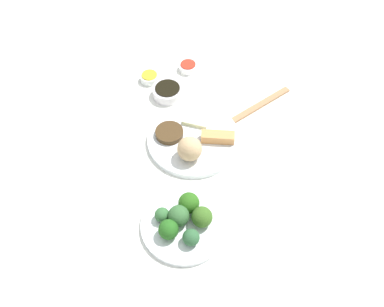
% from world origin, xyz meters
% --- Properties ---
extents(tabletop, '(2.20, 2.20, 0.02)m').
position_xyz_m(tabletop, '(0.00, 0.00, 0.01)').
color(tabletop, white).
rests_on(tabletop, ground).
extents(main_plate, '(0.27, 0.27, 0.02)m').
position_xyz_m(main_plate, '(0.00, 0.03, 0.03)').
color(main_plate, white).
rests_on(main_plate, tabletop).
extents(rice_scoop, '(0.07, 0.07, 0.07)m').
position_xyz_m(rice_scoop, '(-0.02, 0.10, 0.07)').
color(rice_scoop, tan).
rests_on(rice_scoop, main_plate).
extents(spring_roll, '(0.10, 0.06, 0.03)m').
position_xyz_m(spring_roll, '(-0.07, 0.01, 0.05)').
color(spring_roll, tan).
rests_on(spring_roll, main_plate).
extents(crab_rangoon_wonton, '(0.08, 0.07, 0.01)m').
position_xyz_m(crab_rangoon_wonton, '(0.02, -0.03, 0.04)').
color(crab_rangoon_wonton, beige).
rests_on(crab_rangoon_wonton, main_plate).
extents(stir_fry_heap, '(0.08, 0.08, 0.02)m').
position_xyz_m(stir_fry_heap, '(0.07, 0.05, 0.04)').
color(stir_fry_heap, '#453018').
rests_on(stir_fry_heap, main_plate).
extents(broccoli_plate, '(0.22, 0.22, 0.01)m').
position_xyz_m(broccoli_plate, '(-0.09, 0.30, 0.03)').
color(broccoli_plate, white).
rests_on(broccoli_plate, tabletop).
extents(broccoli_floret_0, '(0.05, 0.05, 0.05)m').
position_xyz_m(broccoli_floret_0, '(-0.07, 0.30, 0.06)').
color(broccoli_floret_0, '#356533').
rests_on(broccoli_floret_0, broccoli_plate).
extents(broccoli_floret_1, '(0.05, 0.05, 0.05)m').
position_xyz_m(broccoli_floret_1, '(-0.07, 0.34, 0.06)').
color(broccoli_floret_1, '#245E1B').
rests_on(broccoli_floret_1, broccoli_plate).
extents(broccoli_floret_2, '(0.04, 0.04, 0.04)m').
position_xyz_m(broccoli_floret_2, '(-0.12, 0.34, 0.05)').
color(broccoli_floret_2, '#2E5E36').
rests_on(broccoli_floret_2, broccoli_plate).
extents(broccoli_floret_3, '(0.04, 0.04, 0.04)m').
position_xyz_m(broccoli_floret_3, '(-0.03, 0.31, 0.05)').
color(broccoli_floret_3, '#366937').
rests_on(broccoli_floret_3, broccoli_plate).
extents(broccoli_floret_4, '(0.05, 0.05, 0.05)m').
position_xyz_m(broccoli_floret_4, '(-0.13, 0.28, 0.06)').
color(broccoli_floret_4, '#396420').
rests_on(broccoli_floret_4, broccoli_plate).
extents(broccoli_floret_5, '(0.05, 0.05, 0.05)m').
position_xyz_m(broccoli_floret_5, '(-0.08, 0.25, 0.06)').
color(broccoli_floret_5, '#2B6319').
rests_on(broccoli_floret_5, broccoli_plate).
extents(soy_sauce_bowl, '(0.09, 0.09, 0.03)m').
position_xyz_m(soy_sauce_bowl, '(0.15, -0.11, 0.04)').
color(soy_sauce_bowl, white).
rests_on(soy_sauce_bowl, tabletop).
extents(soy_sauce_bowl_liquid, '(0.08, 0.08, 0.00)m').
position_xyz_m(soy_sauce_bowl_liquid, '(0.15, -0.11, 0.05)').
color(soy_sauce_bowl_liquid, black).
rests_on(soy_sauce_bowl_liquid, soy_sauce_bowl).
extents(sauce_ramekin_hot_mustard, '(0.06, 0.06, 0.02)m').
position_xyz_m(sauce_ramekin_hot_mustard, '(0.24, -0.15, 0.03)').
color(sauce_ramekin_hot_mustard, white).
rests_on(sauce_ramekin_hot_mustard, tabletop).
extents(sauce_ramekin_hot_mustard_liquid, '(0.05, 0.05, 0.00)m').
position_xyz_m(sauce_ramekin_hot_mustard_liquid, '(0.24, -0.15, 0.04)').
color(sauce_ramekin_hot_mustard_liquid, yellow).
rests_on(sauce_ramekin_hot_mustard_liquid, sauce_ramekin_hot_mustard).
extents(sauce_ramekin_sweet_and_sour, '(0.06, 0.06, 0.02)m').
position_xyz_m(sauce_ramekin_sweet_and_sour, '(0.14, -0.24, 0.03)').
color(sauce_ramekin_sweet_and_sour, white).
rests_on(sauce_ramekin_sweet_and_sour, tabletop).
extents(sauce_ramekin_sweet_and_sour_liquid, '(0.05, 0.05, 0.00)m').
position_xyz_m(sauce_ramekin_sweet_and_sour_liquid, '(0.14, -0.24, 0.04)').
color(sauce_ramekin_sweet_and_sour_liquid, red).
rests_on(sauce_ramekin_sweet_and_sour_liquid, sauce_ramekin_sweet_and_sour).
extents(chopsticks_pair, '(0.13, 0.21, 0.01)m').
position_xyz_m(chopsticks_pair, '(-0.13, -0.18, 0.02)').
color(chopsticks_pair, '#AD7D52').
rests_on(chopsticks_pair, tabletop).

